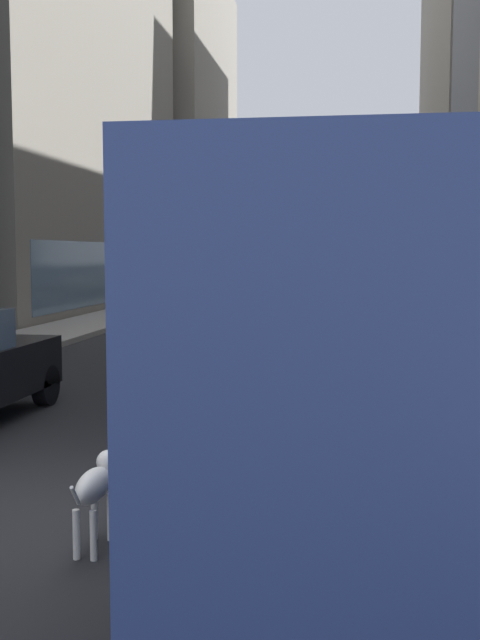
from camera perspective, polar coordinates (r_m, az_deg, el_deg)
ground_plane at (r=41.37m, az=4.59°, el=1.80°), size 120.00×120.00×0.00m
sidewalk_left at (r=42.14m, az=-3.17°, el=1.97°), size 2.40×110.00×0.15m
sidewalk_right at (r=41.38m, az=12.49°, el=1.80°), size 2.40×110.00×0.15m
building_left_far at (r=53.01m, az=-7.96°, el=13.91°), size 11.62×15.84×21.07m
transit_bus at (r=9.43m, az=8.68°, el=1.27°), size 2.78×11.53×3.05m
car_blue_hatchback at (r=43.23m, az=6.36°, el=3.02°), size 1.94×4.59×1.62m
car_yellow_taxi at (r=52.42m, az=6.73°, el=3.38°), size 1.81×4.38×1.62m
car_grey_wagon at (r=30.86m, az=-1.96°, el=2.21°), size 1.87×4.44×1.62m
car_silver_sedan at (r=35.04m, az=8.49°, el=2.50°), size 1.82×3.92×1.62m
car_white_van at (r=43.64m, az=3.22°, el=3.06°), size 1.95×4.64×1.62m
box_truck at (r=25.88m, az=4.98°, el=3.49°), size 2.30×7.50×3.05m
dalmatian_dog at (r=6.39m, az=-10.85°, el=-12.18°), size 0.22×0.96×0.72m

